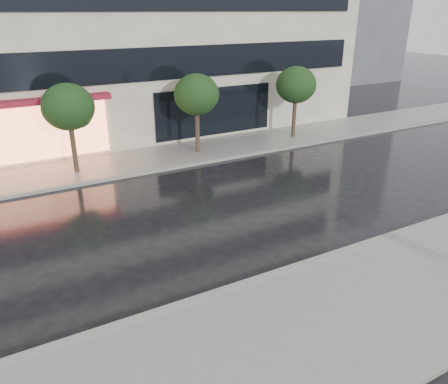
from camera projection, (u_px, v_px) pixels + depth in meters
ground at (254, 260)px, 12.80m from camera, size 120.00×120.00×0.00m
sidewalk_near at (330, 323)px, 10.15m from camera, size 60.00×4.50×0.12m
sidewalk_far at (140, 160)px, 21.04m from camera, size 60.00×3.50×0.12m
curb_near at (274, 275)px, 11.96m from camera, size 60.00×0.25×0.14m
curb_far at (152, 171)px, 19.63m from camera, size 60.00×0.25×0.14m
tree_mid_west at (70, 108)px, 18.44m from camera, size 2.20×2.20×3.99m
tree_mid_east at (197, 96)px, 21.12m from camera, size 2.20×2.20×3.99m
tree_far_east at (297, 86)px, 23.80m from camera, size 2.20×2.20×3.99m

